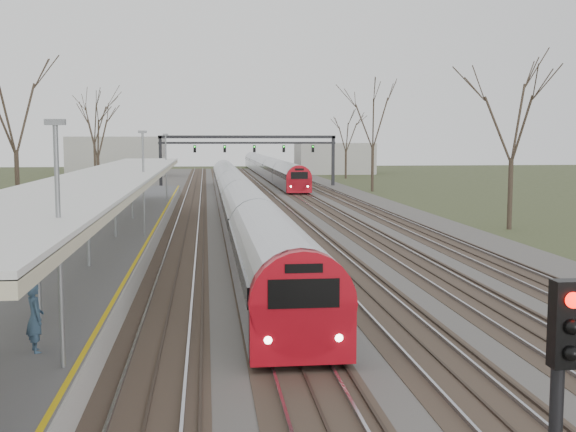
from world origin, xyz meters
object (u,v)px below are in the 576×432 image
train_far (267,167)px  signal_post (560,397)px  passenger (35,318)px  train_near (236,195)px

train_far → signal_post: (-5.25, -100.91, 1.25)m
passenger → signal_post: size_ratio=0.38×
passenger → signal_post: 11.42m
train_far → passenger: bearing=-98.0°
train_far → passenger: train_far is taller
train_near → train_far: (7.00, 54.58, 0.00)m
train_near → signal_post: (1.75, -46.33, 1.25)m
train_near → passenger: train_near is taller
train_far → passenger: size_ratio=48.13×
train_far → signal_post: signal_post is taller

